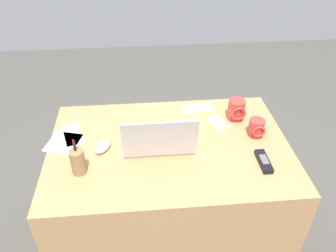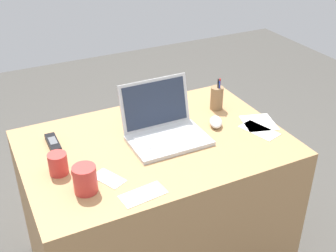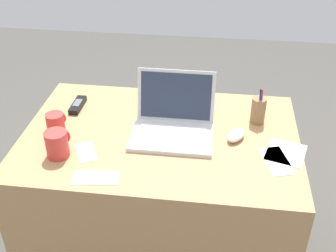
# 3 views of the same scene
# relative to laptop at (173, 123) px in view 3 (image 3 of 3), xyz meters

# --- Properties ---
(desk) EXTENTS (1.16, 0.78, 0.75)m
(desk) POSITION_rel_laptop_xyz_m (-0.05, -0.02, -0.42)
(desk) COLOR tan
(desk) RESTS_ON ground
(laptop) EXTENTS (0.34, 0.29, 0.24)m
(laptop) POSITION_rel_laptop_xyz_m (0.00, 0.00, 0.00)
(laptop) COLOR silver
(laptop) RESTS_ON desk
(computer_mouse) EXTENTS (0.10, 0.12, 0.04)m
(computer_mouse) POSITION_rel_laptop_xyz_m (0.26, -0.01, -0.03)
(computer_mouse) COLOR white
(computer_mouse) RESTS_ON desk
(coffee_mug_white) EXTENTS (0.09, 0.10, 0.11)m
(coffee_mug_white) POSITION_rel_laptop_xyz_m (-0.43, -0.21, 0.01)
(coffee_mug_white) COLOR #C63833
(coffee_mug_white) RESTS_ON desk
(coffee_mug_tall) EXTENTS (0.07, 0.09, 0.09)m
(coffee_mug_tall) POSITION_rel_laptop_xyz_m (-0.49, -0.05, -0.00)
(coffee_mug_tall) COLOR #C63833
(coffee_mug_tall) RESTS_ON desk
(cordless_phone) EXTENTS (0.04, 0.14, 0.03)m
(cordless_phone) POSITION_rel_laptop_xyz_m (-0.46, 0.15, -0.04)
(cordless_phone) COLOR black
(cordless_phone) RESTS_ON desk
(pen_holder) EXTENTS (0.06, 0.06, 0.17)m
(pen_holder) POSITION_rel_laptop_xyz_m (0.35, 0.13, 0.01)
(pen_holder) COLOR olive
(pen_holder) RESTS_ON desk
(paper_note_near_laptop) EXTENTS (0.14, 0.20, 0.00)m
(paper_note_near_laptop) POSITION_rel_laptop_xyz_m (0.42, -0.14, -0.05)
(paper_note_near_laptop) COLOR white
(paper_note_near_laptop) RESTS_ON desk
(paper_note_left) EXTENTS (0.18, 0.10, 0.00)m
(paper_note_left) POSITION_rel_laptop_xyz_m (-0.25, -0.33, -0.05)
(paper_note_left) COLOR white
(paper_note_left) RESTS_ON desk
(paper_note_right) EXTENTS (0.12, 0.15, 0.00)m
(paper_note_right) POSITION_rel_laptop_xyz_m (-0.33, -0.18, -0.05)
(paper_note_right) COLOR white
(paper_note_right) RESTS_ON desk
(paper_note_front) EXTENTS (0.18, 0.19, 0.00)m
(paper_note_front) POSITION_rel_laptop_xyz_m (0.46, -0.08, -0.05)
(paper_note_front) COLOR white
(paper_note_front) RESTS_ON desk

